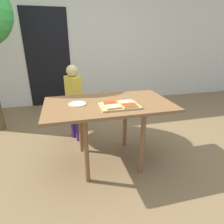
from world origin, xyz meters
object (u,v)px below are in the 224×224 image
(pizza_slice_far_left, at_px, (110,103))
(child_left, at_px, (74,99))
(pizza_slice_far_right, at_px, (126,102))
(pizza_slice_near_left, at_px, (113,107))
(cutting_board, at_px, (120,106))
(dining_table, at_px, (108,110))
(pizza_slice_near_right, at_px, (129,106))
(plate_white_left, at_px, (77,104))

(pizza_slice_far_left, xyz_separation_m, child_left, (-0.33, 0.76, -0.17))
(pizza_slice_far_right, bearing_deg, pizza_slice_near_left, -148.38)
(cutting_board, bearing_deg, dining_table, 118.37)
(pizza_slice_near_right, bearing_deg, pizza_slice_far_right, 86.69)
(pizza_slice_near_left, height_order, child_left, child_left)
(dining_table, bearing_deg, cutting_board, -61.63)
(cutting_board, distance_m, pizza_slice_near_right, 0.11)
(pizza_slice_far_left, bearing_deg, child_left, 113.69)
(cutting_board, xyz_separation_m, pizza_slice_far_right, (0.09, 0.05, 0.02))
(pizza_slice_far_right, xyz_separation_m, pizza_slice_near_right, (-0.01, -0.11, 0.00))
(dining_table, relative_size, pizza_slice_far_left, 8.91)
(cutting_board, bearing_deg, pizza_slice_far_right, 29.93)
(cutting_board, xyz_separation_m, pizza_slice_far_left, (-0.09, 0.06, 0.02))
(pizza_slice_far_left, relative_size, child_left, 0.14)
(pizza_slice_far_left, bearing_deg, pizza_slice_far_right, -3.02)
(dining_table, relative_size, pizza_slice_near_left, 8.39)
(cutting_board, relative_size, child_left, 0.37)
(pizza_slice_near_left, relative_size, plate_white_left, 0.89)
(pizza_slice_near_left, bearing_deg, dining_table, 88.25)
(pizza_slice_far_right, height_order, plate_white_left, pizza_slice_far_right)
(pizza_slice_near_left, height_order, pizza_slice_far_left, same)
(cutting_board, distance_m, plate_white_left, 0.46)
(pizza_slice_far_left, relative_size, pizza_slice_near_right, 0.95)
(dining_table, bearing_deg, child_left, 116.96)
(pizza_slice_far_left, bearing_deg, pizza_slice_near_left, -90.39)
(pizza_slice_far_right, relative_size, pizza_slice_near_right, 0.94)
(pizza_slice_near_left, bearing_deg, child_left, 110.72)
(cutting_board, xyz_separation_m, plate_white_left, (-0.42, 0.19, -0.00))
(cutting_board, distance_m, child_left, 0.94)
(dining_table, bearing_deg, pizza_slice_near_left, -91.75)
(pizza_slice_near_left, bearing_deg, cutting_board, 33.24)
(dining_table, bearing_deg, pizza_slice_far_left, -93.47)
(dining_table, height_order, pizza_slice_far_right, pizza_slice_far_right)
(pizza_slice_far_right, bearing_deg, dining_table, 149.11)
(cutting_board, xyz_separation_m, pizza_slice_near_right, (0.08, -0.06, 0.02))
(plate_white_left, xyz_separation_m, child_left, (-0.00, 0.64, -0.14))
(cutting_board, bearing_deg, pizza_slice_near_right, -37.19)
(dining_table, distance_m, pizza_slice_far_left, 0.15)
(cutting_board, height_order, pizza_slice_far_right, pizza_slice_far_right)
(cutting_board, relative_size, pizza_slice_near_right, 2.47)
(cutting_board, distance_m, pizza_slice_far_left, 0.11)
(dining_table, bearing_deg, pizza_slice_near_right, -52.61)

